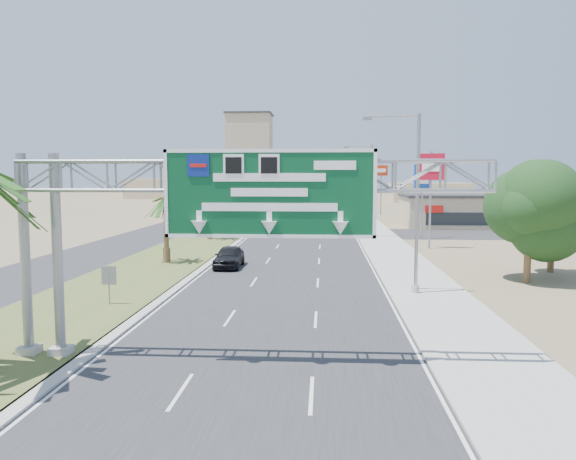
{
  "coord_description": "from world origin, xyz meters",
  "views": [
    {
      "loc": [
        2.34,
        -9.37,
        6.56
      ],
      "look_at": [
        0.75,
        15.51,
        4.2
      ],
      "focal_mm": 35.0,
      "sensor_mm": 36.0,
      "label": 1
    }
  ],
  "objects_px": {
    "store_building": "(473,212)",
    "pole_sign_blue": "(423,182)",
    "car_mid_lane": "(305,228)",
    "car_right_lane": "(338,223)",
    "car_far": "(295,215)",
    "pole_sign_red_far": "(381,175)",
    "sign_gantry": "(226,192)",
    "car_left_lane": "(229,257)",
    "signal_mast": "(344,189)",
    "pole_sign_red_near": "(431,172)"
  },
  "relations": [
    {
      "from": "store_building",
      "to": "pole_sign_blue",
      "type": "bearing_deg",
      "value": -121.27
    },
    {
      "from": "car_mid_lane",
      "to": "pole_sign_blue",
      "type": "height_order",
      "value": "pole_sign_blue"
    },
    {
      "from": "store_building",
      "to": "car_right_lane",
      "type": "distance_m",
      "value": 18.2
    },
    {
      "from": "car_mid_lane",
      "to": "car_right_lane",
      "type": "xyz_separation_m",
      "value": [
        4.03,
        8.49,
        -0.18
      ]
    },
    {
      "from": "car_mid_lane",
      "to": "car_right_lane",
      "type": "bearing_deg",
      "value": 70.6
    },
    {
      "from": "store_building",
      "to": "car_far",
      "type": "relative_size",
      "value": 3.53
    },
    {
      "from": "car_right_lane",
      "to": "pole_sign_red_far",
      "type": "xyz_separation_m",
      "value": [
        8.0,
        26.54,
        6.31
      ]
    },
    {
      "from": "sign_gantry",
      "to": "car_left_lane",
      "type": "relative_size",
      "value": 3.64
    },
    {
      "from": "sign_gantry",
      "to": "car_mid_lane",
      "type": "xyz_separation_m",
      "value": [
        1.27,
        43.89,
        -5.24
      ]
    },
    {
      "from": "signal_mast",
      "to": "car_right_lane",
      "type": "distance_m",
      "value": 10.59
    },
    {
      "from": "signal_mast",
      "to": "store_building",
      "type": "xyz_separation_m",
      "value": [
        16.83,
        -5.97,
        -2.85
      ]
    },
    {
      "from": "signal_mast",
      "to": "pole_sign_red_near",
      "type": "relative_size",
      "value": 1.16
    },
    {
      "from": "car_right_lane",
      "to": "car_mid_lane",
      "type": "bearing_deg",
      "value": -117.89
    },
    {
      "from": "car_right_lane",
      "to": "pole_sign_red_far",
      "type": "bearing_deg",
      "value": 70.71
    },
    {
      "from": "car_left_lane",
      "to": "pole_sign_red_near",
      "type": "distance_m",
      "value": 21.39
    },
    {
      "from": "sign_gantry",
      "to": "pole_sign_blue",
      "type": "bearing_deg",
      "value": 71.32
    },
    {
      "from": "store_building",
      "to": "car_mid_lane",
      "type": "distance_m",
      "value": 24.99
    },
    {
      "from": "pole_sign_blue",
      "to": "pole_sign_red_far",
      "type": "height_order",
      "value": "pole_sign_red_far"
    },
    {
      "from": "car_mid_lane",
      "to": "pole_sign_blue",
      "type": "relative_size",
      "value": 0.61
    },
    {
      "from": "car_far",
      "to": "pole_sign_red_far",
      "type": "relative_size",
      "value": 0.58
    },
    {
      "from": "car_left_lane",
      "to": "car_right_lane",
      "type": "distance_m",
      "value": 32.91
    },
    {
      "from": "sign_gantry",
      "to": "car_right_lane",
      "type": "bearing_deg",
      "value": 84.22
    },
    {
      "from": "pole_sign_red_far",
      "to": "pole_sign_blue",
      "type": "bearing_deg",
      "value": -89.25
    },
    {
      "from": "signal_mast",
      "to": "store_building",
      "type": "height_order",
      "value": "signal_mast"
    },
    {
      "from": "sign_gantry",
      "to": "car_mid_lane",
      "type": "relative_size",
      "value": 3.38
    },
    {
      "from": "pole_sign_red_far",
      "to": "pole_sign_red_near",
      "type": "bearing_deg",
      "value": -90.22
    },
    {
      "from": "car_left_lane",
      "to": "car_far",
      "type": "relative_size",
      "value": 0.9
    },
    {
      "from": "store_building",
      "to": "pole_sign_red_far",
      "type": "xyz_separation_m",
      "value": [
        -9.76,
        22.84,
        4.94
      ]
    },
    {
      "from": "store_building",
      "to": "car_mid_lane",
      "type": "relative_size",
      "value": 3.63
    },
    {
      "from": "car_left_lane",
      "to": "car_mid_lane",
      "type": "height_order",
      "value": "car_mid_lane"
    },
    {
      "from": "pole_sign_red_far",
      "to": "car_right_lane",
      "type": "bearing_deg",
      "value": -106.78
    },
    {
      "from": "signal_mast",
      "to": "car_left_lane",
      "type": "relative_size",
      "value": 2.23
    },
    {
      "from": "signal_mast",
      "to": "car_far",
      "type": "xyz_separation_m",
      "value": [
        -7.26,
        3.72,
        -4.11
      ]
    },
    {
      "from": "sign_gantry",
      "to": "pole_sign_blue",
      "type": "relative_size",
      "value": 2.08
    },
    {
      "from": "car_far",
      "to": "pole_sign_red_near",
      "type": "bearing_deg",
      "value": -62.51
    },
    {
      "from": "car_far",
      "to": "pole_sign_blue",
      "type": "relative_size",
      "value": 0.63
    },
    {
      "from": "car_left_lane",
      "to": "pole_sign_red_far",
      "type": "relative_size",
      "value": 0.53
    },
    {
      "from": "car_mid_lane",
      "to": "car_far",
      "type": "height_order",
      "value": "car_mid_lane"
    },
    {
      "from": "store_building",
      "to": "pole_sign_blue",
      "type": "relative_size",
      "value": 2.23
    },
    {
      "from": "car_left_lane",
      "to": "pole_sign_red_near",
      "type": "bearing_deg",
      "value": 36.18
    },
    {
      "from": "car_far",
      "to": "pole_sign_red_far",
      "type": "bearing_deg",
      "value": 46.85
    },
    {
      "from": "car_mid_lane",
      "to": "pole_sign_red_near",
      "type": "relative_size",
      "value": 0.56
    },
    {
      "from": "store_building",
      "to": "sign_gantry",
      "type": "bearing_deg",
      "value": -112.36
    },
    {
      "from": "sign_gantry",
      "to": "car_far",
      "type": "height_order",
      "value": "sign_gantry"
    },
    {
      "from": "sign_gantry",
      "to": "car_right_lane",
      "type": "relative_size",
      "value": 3.67
    },
    {
      "from": "car_mid_lane",
      "to": "pole_sign_red_near",
      "type": "xyz_separation_m",
      "value": [
        11.85,
        -11.21,
        6.16
      ]
    },
    {
      "from": "store_building",
      "to": "pole_sign_blue",
      "type": "xyz_separation_m",
      "value": [
        -9.26,
        -15.25,
        4.02
      ]
    },
    {
      "from": "pole_sign_blue",
      "to": "sign_gantry",
      "type": "bearing_deg",
      "value": -108.68
    },
    {
      "from": "pole_sign_red_far",
      "to": "sign_gantry",
      "type": "bearing_deg",
      "value": -99.57
    },
    {
      "from": "car_mid_lane",
      "to": "signal_mast",
      "type": "bearing_deg",
      "value": 80.7
    }
  ]
}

